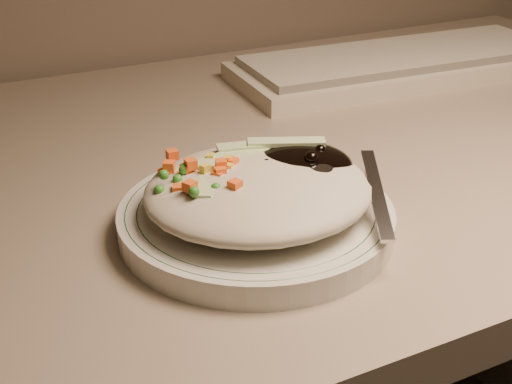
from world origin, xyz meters
name	(u,v)px	position (x,y,z in m)	size (l,w,h in m)	color
desk	(238,305)	(0.00, 1.38, 0.54)	(1.40, 0.70, 0.74)	gray
plate	(256,219)	(-0.06, 1.22, 0.75)	(0.23, 0.23, 0.02)	silver
plate_rim	(256,209)	(-0.06, 1.22, 0.76)	(0.22, 0.22, 0.00)	#144723
meal	(261,185)	(-0.05, 1.22, 0.78)	(0.21, 0.19, 0.05)	#B8AD95
keyboard	(402,64)	(0.32, 1.52, 0.76)	(0.48, 0.20, 0.03)	beige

